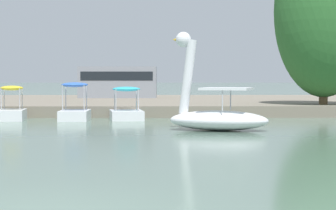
{
  "coord_description": "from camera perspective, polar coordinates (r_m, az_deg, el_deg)",
  "views": [
    {
      "loc": [
        1.6,
        -8.97,
        1.79
      ],
      "look_at": [
        2.05,
        16.85,
        0.73
      ],
      "focal_mm": 72.67,
      "sensor_mm": 36.0,
      "label": 1
    }
  ],
  "objects": [
    {
      "name": "parked_van",
      "position": [
        42.23,
        -4.23,
        2.03
      ],
      "size": [
        4.84,
        1.92,
        1.93
      ],
      "color": "gray",
      "rests_on": "shore_bank_far"
    },
    {
      "name": "pedal_boat_yellow",
      "position": [
        28.94,
        -12.96,
        -0.4
      ],
      "size": [
        1.23,
        2.14,
        1.44
      ],
      "color": "white",
      "rests_on": "ground_plane"
    },
    {
      "name": "pedal_boat_blue",
      "position": [
        28.46,
        -7.82,
        -0.31
      ],
      "size": [
        1.18,
        2.2,
        1.57
      ],
      "color": "white",
      "rests_on": "ground_plane"
    },
    {
      "name": "tree_willow_near_path",
      "position": [
        32.63,
        12.96,
        7.65
      ],
      "size": [
        6.21,
        6.25,
        8.33
      ],
      "color": "brown",
      "rests_on": "shore_bank_far"
    },
    {
      "name": "shore_bank_far",
      "position": [
        39.33,
        -3.33,
        0.11
      ],
      "size": [
        111.93,
        19.07,
        0.51
      ],
      "primitive_type": "cube",
      "color": "slate",
      "rests_on": "ground_plane"
    },
    {
      "name": "pedal_boat_cyan",
      "position": [
        28.61,
        -3.51,
        -0.42
      ],
      "size": [
        1.57,
        2.38,
        1.39
      ],
      "color": "white",
      "rests_on": "ground_plane"
    },
    {
      "name": "swan_boat",
      "position": [
        22.84,
        4.03,
        -0.71
      ],
      "size": [
        3.71,
        2.62,
        3.32
      ],
      "color": "white",
      "rests_on": "ground_plane"
    }
  ]
}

